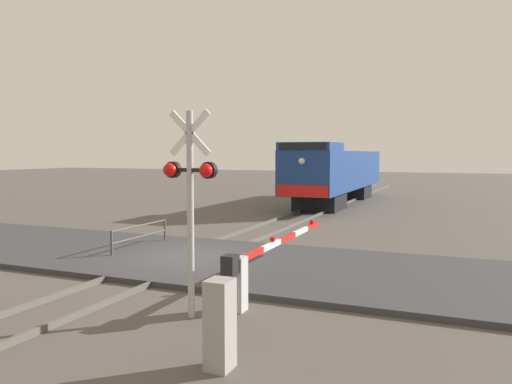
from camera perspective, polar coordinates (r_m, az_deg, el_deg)
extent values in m
plane|color=#514C47|center=(16.16, -7.76, -7.79)|extent=(160.00, 160.00, 0.00)
cube|color=#59544C|center=(16.51, -9.93, -7.28)|extent=(0.08, 80.00, 0.15)
cube|color=#59544C|center=(15.80, -5.50, -7.77)|extent=(0.08, 80.00, 0.15)
cube|color=#38383A|center=(16.14, -7.76, -7.52)|extent=(36.00, 6.26, 0.16)
cube|color=black|center=(30.38, 7.32, -1.05)|extent=(2.59, 3.20, 1.05)
cube|color=black|center=(39.01, 10.83, 0.11)|extent=(2.59, 3.20, 1.05)
cube|color=navy|center=(34.57, 9.33, 2.55)|extent=(3.05, 16.19, 2.51)
cube|color=navy|center=(28.35, 6.32, 5.18)|extent=(2.99, 3.35, 0.46)
cube|color=black|center=(26.72, 5.28, 5.23)|extent=(2.59, 0.06, 0.36)
cube|color=red|center=(26.79, 5.24, 0.11)|extent=(2.89, 0.08, 0.64)
sphere|color=#F2EACC|center=(26.70, 5.25, 3.53)|extent=(0.36, 0.36, 0.36)
cylinder|color=#ADADB2|center=(10.34, -7.50, -2.68)|extent=(0.14, 0.14, 4.27)
cube|color=white|center=(10.27, -7.59, 6.70)|extent=(0.95, 0.04, 0.95)
cube|color=white|center=(10.27, -7.59, 6.70)|extent=(0.95, 0.04, 0.95)
cube|color=black|center=(10.26, -7.55, 2.51)|extent=(1.04, 0.08, 0.08)
sphere|color=red|center=(10.40, -9.83, 2.51)|extent=(0.28, 0.28, 0.28)
sphere|color=red|center=(9.97, -5.75, 2.47)|extent=(0.28, 0.28, 0.28)
cylinder|color=black|center=(10.50, -9.47, 2.53)|extent=(0.34, 0.14, 0.34)
cylinder|color=black|center=(10.07, -5.43, 2.49)|extent=(0.34, 0.14, 0.34)
cube|color=silver|center=(10.97, -2.16, -10.44)|extent=(0.36, 0.36, 1.19)
cube|color=black|center=(10.54, -2.97, -8.29)|extent=(0.28, 0.36, 0.40)
cube|color=red|center=(11.57, -0.46, -7.13)|extent=(0.10, 1.22, 0.14)
cube|color=white|center=(12.68, 1.73, -6.11)|extent=(0.10, 1.22, 0.14)
cube|color=red|center=(13.81, 3.56, -5.25)|extent=(0.10, 1.22, 0.14)
cube|color=white|center=(14.95, 5.11, -4.51)|extent=(0.10, 1.22, 0.14)
cube|color=red|center=(16.11, 6.43, -3.88)|extent=(0.10, 1.22, 0.14)
sphere|color=red|center=(12.75, 1.90, -5.41)|extent=(0.14, 0.14, 0.14)
sphere|color=red|center=(16.01, 6.36, -3.42)|extent=(0.14, 0.14, 0.14)
cube|color=#999993|center=(8.14, -4.16, -14.87)|extent=(0.39, 0.44, 1.44)
cylinder|color=#4C4742|center=(16.67, -16.17, -5.88)|extent=(0.08, 0.08, 0.95)
cylinder|color=#4C4742|center=(19.12, -10.37, -4.47)|extent=(0.08, 0.08, 0.95)
cylinder|color=#4C4742|center=(17.81, -13.09, -3.75)|extent=(0.06, 3.07, 0.06)
cylinder|color=#4C4742|center=(17.86, -13.07, -4.98)|extent=(0.06, 3.07, 0.06)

